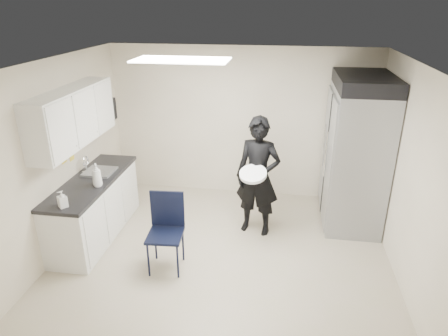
% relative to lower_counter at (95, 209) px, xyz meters
% --- Properties ---
extents(floor, '(4.50, 4.50, 0.00)m').
position_rel_lower_counter_xyz_m(floor, '(1.95, -0.20, -0.43)').
color(floor, '#A0967E').
rests_on(floor, ground).
extents(ceiling, '(4.50, 4.50, 0.00)m').
position_rel_lower_counter_xyz_m(ceiling, '(1.95, -0.20, 2.17)').
color(ceiling, white).
rests_on(ceiling, back_wall).
extents(back_wall, '(4.50, 0.00, 4.50)m').
position_rel_lower_counter_xyz_m(back_wall, '(1.95, 1.80, 0.87)').
color(back_wall, beige).
rests_on(back_wall, floor).
extents(left_wall, '(0.00, 4.00, 4.00)m').
position_rel_lower_counter_xyz_m(left_wall, '(-0.30, -0.20, 0.87)').
color(left_wall, beige).
rests_on(left_wall, floor).
extents(right_wall, '(0.00, 4.00, 4.00)m').
position_rel_lower_counter_xyz_m(right_wall, '(4.20, -0.20, 0.87)').
color(right_wall, beige).
rests_on(right_wall, floor).
extents(ceiling_panel, '(1.20, 0.60, 0.02)m').
position_rel_lower_counter_xyz_m(ceiling_panel, '(1.35, 0.20, 2.14)').
color(ceiling_panel, white).
rests_on(ceiling_panel, ceiling).
extents(lower_counter, '(0.60, 1.90, 0.86)m').
position_rel_lower_counter_xyz_m(lower_counter, '(0.00, 0.00, 0.00)').
color(lower_counter, silver).
rests_on(lower_counter, floor).
extents(countertop, '(0.64, 1.95, 0.05)m').
position_rel_lower_counter_xyz_m(countertop, '(0.00, 0.00, 0.46)').
color(countertop, black).
rests_on(countertop, lower_counter).
extents(sink, '(0.42, 0.40, 0.14)m').
position_rel_lower_counter_xyz_m(sink, '(0.02, 0.25, 0.44)').
color(sink, gray).
rests_on(sink, countertop).
extents(faucet, '(0.02, 0.02, 0.24)m').
position_rel_lower_counter_xyz_m(faucet, '(-0.18, 0.25, 0.59)').
color(faucet, silver).
rests_on(faucet, countertop).
extents(upper_cabinets, '(0.35, 1.80, 0.75)m').
position_rel_lower_counter_xyz_m(upper_cabinets, '(-0.13, 0.00, 1.40)').
color(upper_cabinets, silver).
rests_on(upper_cabinets, left_wall).
extents(towel_dispenser, '(0.22, 0.30, 0.35)m').
position_rel_lower_counter_xyz_m(towel_dispenser, '(-0.19, 1.15, 1.19)').
color(towel_dispenser, black).
rests_on(towel_dispenser, left_wall).
extents(notice_sticker_left, '(0.00, 0.12, 0.07)m').
position_rel_lower_counter_xyz_m(notice_sticker_left, '(-0.29, -0.10, 0.79)').
color(notice_sticker_left, yellow).
rests_on(notice_sticker_left, left_wall).
extents(notice_sticker_right, '(0.00, 0.12, 0.07)m').
position_rel_lower_counter_xyz_m(notice_sticker_right, '(-0.29, 0.10, 0.75)').
color(notice_sticker_right, yellow).
rests_on(notice_sticker_right, left_wall).
extents(commercial_fridge, '(0.80, 1.35, 2.10)m').
position_rel_lower_counter_xyz_m(commercial_fridge, '(3.78, 1.07, 0.62)').
color(commercial_fridge, gray).
rests_on(commercial_fridge, floor).
extents(fridge_compressor, '(0.80, 1.35, 0.20)m').
position_rel_lower_counter_xyz_m(fridge_compressor, '(3.78, 1.07, 1.77)').
color(fridge_compressor, black).
rests_on(fridge_compressor, commercial_fridge).
extents(folding_chair, '(0.47, 0.47, 0.99)m').
position_rel_lower_counter_xyz_m(folding_chair, '(1.26, -0.63, 0.07)').
color(folding_chair, black).
rests_on(folding_chair, floor).
extents(man_tuxedo, '(0.73, 0.57, 1.79)m').
position_rel_lower_counter_xyz_m(man_tuxedo, '(2.35, 0.49, 0.46)').
color(man_tuxedo, black).
rests_on(man_tuxedo, floor).
extents(bucket_lid, '(0.46, 0.46, 0.05)m').
position_rel_lower_counter_xyz_m(bucket_lid, '(2.29, 0.24, 0.61)').
color(bucket_lid, white).
rests_on(bucket_lid, man_tuxedo).
extents(soap_bottle_a, '(0.18, 0.18, 0.33)m').
position_rel_lower_counter_xyz_m(soap_bottle_a, '(0.20, -0.19, 0.64)').
color(soap_bottle_a, silver).
rests_on(soap_bottle_a, countertop).
extents(soap_bottle_b, '(0.14, 0.14, 0.22)m').
position_rel_lower_counter_xyz_m(soap_bottle_b, '(0.05, -0.82, 0.59)').
color(soap_bottle_b, '#A8A8B4').
rests_on(soap_bottle_b, countertop).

